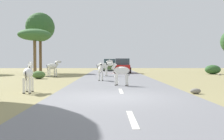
# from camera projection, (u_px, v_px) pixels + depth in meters

# --- Properties ---
(ground_plane) EXTENTS (90.00, 90.00, 0.00)m
(ground_plane) POSITION_uv_depth(u_px,v_px,m) (114.00, 98.00, 10.42)
(ground_plane) COLOR #8E8456
(road) EXTENTS (6.00, 64.00, 0.05)m
(road) POSITION_uv_depth(u_px,v_px,m) (123.00, 97.00, 10.43)
(road) COLOR slate
(road) RESTS_ON ground_plane
(lane_markings) EXTENTS (0.16, 56.00, 0.01)m
(lane_markings) POSITION_uv_depth(u_px,v_px,m) (125.00, 100.00, 9.43)
(lane_markings) COLOR silver
(lane_markings) RESTS_ON road
(zebra_0) EXTENTS (0.43, 1.44, 1.36)m
(zebra_0) POSITION_uv_depth(u_px,v_px,m) (101.00, 70.00, 19.06)
(zebra_0) COLOR silver
(zebra_0) RESTS_ON road
(zebra_1) EXTENTS (1.65, 0.81, 1.61)m
(zebra_1) POSITION_uv_depth(u_px,v_px,m) (104.00, 66.00, 25.15)
(zebra_1) COLOR silver
(zebra_1) RESTS_ON road
(zebra_2) EXTENTS (1.44, 0.78, 1.43)m
(zebra_2) POSITION_uv_depth(u_px,v_px,m) (120.00, 71.00, 15.26)
(zebra_2) COLOR silver
(zebra_2) RESTS_ON road
(zebra_3) EXTENTS (1.29, 1.44, 1.63)m
(zebra_3) POSITION_uv_depth(u_px,v_px,m) (53.00, 67.00, 24.50)
(zebra_3) COLOR silver
(zebra_3) RESTS_ON ground_plane
(zebra_4) EXTENTS (0.52, 1.59, 1.50)m
(zebra_4) POSITION_uv_depth(u_px,v_px,m) (28.00, 74.00, 12.25)
(zebra_4) COLOR silver
(zebra_4) RESTS_ON ground_plane
(car_0) EXTENTS (2.20, 4.43, 1.74)m
(car_0) POSITION_uv_depth(u_px,v_px,m) (109.00, 65.00, 39.02)
(car_0) COLOR #476B38
(car_0) RESTS_ON road
(car_1) EXTENTS (2.26, 4.45, 1.74)m
(car_1) POSITION_uv_depth(u_px,v_px,m) (123.00, 66.00, 31.70)
(car_1) COLOR red
(car_1) RESTS_ON road
(tree_2) EXTENTS (3.73, 3.73, 7.77)m
(tree_2) POSITION_uv_depth(u_px,v_px,m) (40.00, 27.00, 34.02)
(tree_2) COLOR brown
(tree_2) RESTS_ON ground_plane
(tree_4) EXTENTS (3.70, 3.70, 5.08)m
(tree_4) POSITION_uv_depth(u_px,v_px,m) (35.00, 35.00, 29.39)
(tree_4) COLOR brown
(tree_4) RESTS_ON ground_plane
(bush_1) EXTENTS (1.10, 0.99, 0.66)m
(bush_1) POSITION_uv_depth(u_px,v_px,m) (39.00, 75.00, 21.90)
(bush_1) COLOR #4C7038
(bush_1) RESTS_ON ground_plane
(bush_2) EXTENTS (1.73, 1.56, 1.04)m
(bush_2) POSITION_uv_depth(u_px,v_px,m) (213.00, 70.00, 29.54)
(bush_2) COLOR #2D5628
(bush_2) RESTS_ON ground_plane
(rock_0) EXTENTS (0.48, 0.34, 0.25)m
(rock_0) POSITION_uv_depth(u_px,v_px,m) (196.00, 91.00, 11.77)
(rock_0) COLOR gray
(rock_0) RESTS_ON ground_plane
(rock_1) EXTENTS (0.37, 0.39, 0.19)m
(rock_1) POSITION_uv_depth(u_px,v_px,m) (219.00, 74.00, 27.26)
(rock_1) COLOR #A89E8C
(rock_1) RESTS_ON ground_plane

